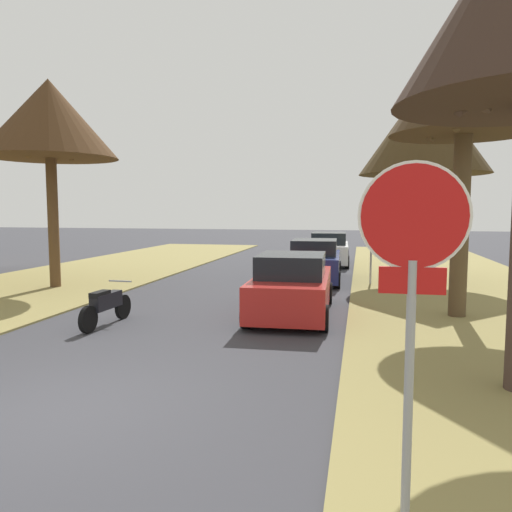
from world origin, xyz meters
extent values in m
plane|color=#38383D|center=(0.00, 0.00, 0.00)|extent=(120.00, 120.00, 0.00)
cylinder|color=#9EA0A5|center=(4.25, -1.76, 1.17)|extent=(0.07, 0.07, 2.25)
cylinder|color=white|center=(4.25, -1.77, 2.62)|extent=(0.81, 0.03, 0.81)
cylinder|color=red|center=(4.25, -1.76, 2.62)|extent=(0.76, 0.04, 0.76)
cube|color=red|center=(4.25, -1.76, 2.15)|extent=(0.48, 0.04, 0.20)
cylinder|color=#9EA0A5|center=(4.24, 11.91, 1.16)|extent=(0.07, 0.44, 2.23)
cylinder|color=white|center=(4.24, 12.14, 2.59)|extent=(0.81, 0.21, 0.80)
cylinder|color=red|center=(4.24, 12.15, 2.59)|extent=(0.77, 0.21, 0.75)
cylinder|color=#46352C|center=(5.88, 2.73, 4.62)|extent=(1.44, 0.80, 1.13)
cylinder|color=brown|center=(6.25, 7.21, 2.26)|extent=(0.42, 0.42, 4.42)
cone|color=#41301D|center=(6.25, 7.21, 5.86)|extent=(3.52, 3.52, 2.78)
cylinder|color=brown|center=(5.99, 7.75, 4.96)|extent=(1.27, 0.74, 1.12)
cylinder|color=brown|center=(6.20, 7.86, 5.04)|extent=(1.43, 0.29, 1.28)
cylinder|color=brown|center=(5.63, 6.91, 5.11)|extent=(0.84, 1.43, 1.41)
cylinder|color=#4F4125|center=(6.07, 13.34, 2.00)|extent=(0.28, 0.28, 3.91)
cone|color=#3F301A|center=(6.07, 13.34, 5.63)|extent=(4.64, 4.64, 3.34)
cylinder|color=#4F4125|center=(6.38, 13.04, 4.58)|extent=(0.77, 0.77, 1.32)
cylinder|color=#4F4125|center=(6.37, 13.58, 4.49)|extent=(0.64, 0.76, 1.14)
cylinder|color=brown|center=(-6.33, 9.26, 2.22)|extent=(0.35, 0.35, 4.35)
cone|color=#462E19|center=(-6.33, 9.26, 5.69)|extent=(4.42, 4.42, 2.59)
cylinder|color=brown|center=(-6.84, 9.13, 4.94)|extent=(0.45, 1.18, 1.19)
cylinder|color=brown|center=(-5.83, 9.32, 4.89)|extent=(0.28, 1.12, 1.10)
cylinder|color=brown|center=(-6.14, 9.53, 4.96)|extent=(0.74, 0.59, 1.20)
cube|color=red|center=(2.20, 6.74, 0.59)|extent=(1.97, 4.46, 0.85)
cube|color=black|center=(2.20, 6.52, 1.29)|extent=(1.67, 2.08, 0.56)
cylinder|color=black|center=(1.27, 8.36, 0.30)|extent=(0.22, 0.61, 0.60)
cylinder|color=black|center=(3.01, 8.42, 0.30)|extent=(0.22, 0.61, 0.60)
cylinder|color=black|center=(1.38, 5.06, 0.30)|extent=(0.22, 0.61, 0.60)
cylinder|color=black|center=(3.12, 5.12, 0.30)|extent=(0.22, 0.61, 0.60)
cube|color=navy|center=(2.20, 12.83, 0.59)|extent=(1.97, 4.46, 0.85)
cube|color=black|center=(2.21, 12.61, 1.29)|extent=(1.67, 2.08, 0.56)
cylinder|color=black|center=(1.28, 14.45, 0.30)|extent=(0.22, 0.61, 0.60)
cylinder|color=black|center=(3.02, 14.51, 0.30)|extent=(0.22, 0.61, 0.60)
cylinder|color=black|center=(1.39, 11.15, 0.30)|extent=(0.22, 0.61, 0.60)
cylinder|color=black|center=(3.13, 11.21, 0.30)|extent=(0.22, 0.61, 0.60)
cube|color=white|center=(2.37, 18.66, 0.59)|extent=(1.97, 4.46, 0.85)
cube|color=black|center=(2.37, 18.44, 1.29)|extent=(1.67, 2.08, 0.56)
cylinder|color=black|center=(1.44, 20.27, 0.30)|extent=(0.22, 0.61, 0.60)
cylinder|color=black|center=(3.18, 20.33, 0.30)|extent=(0.22, 0.61, 0.60)
cylinder|color=black|center=(1.55, 16.98, 0.30)|extent=(0.22, 0.61, 0.60)
cylinder|color=black|center=(3.29, 17.04, 0.30)|extent=(0.22, 0.61, 0.60)
cylinder|color=black|center=(-1.80, 5.36, 0.30)|extent=(0.13, 0.60, 0.60)
cylinder|color=black|center=(-1.87, 3.91, 0.30)|extent=(0.13, 0.60, 0.60)
cube|color=black|center=(-1.84, 4.64, 0.58)|extent=(0.29, 1.03, 0.36)
cube|color=black|center=(-1.85, 4.39, 0.78)|extent=(0.25, 0.57, 0.12)
cylinder|color=#9EA0A5|center=(-1.81, 5.26, 0.95)|extent=(0.60, 0.07, 0.04)
camera|label=1|loc=(3.87, -5.49, 2.67)|focal=34.25mm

